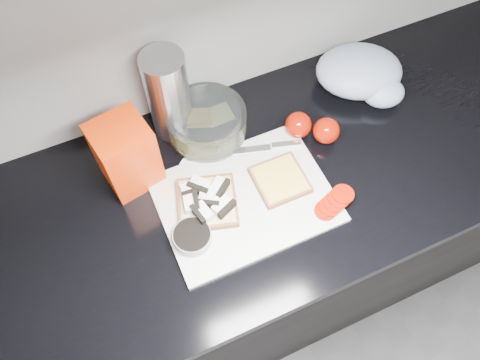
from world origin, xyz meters
name	(u,v)px	position (x,y,z in m)	size (l,w,h in m)	color
base_cabinet	(256,248)	(0.00, 1.20, 0.43)	(3.50, 0.60, 0.86)	black
countertop	(262,180)	(0.00, 1.20, 0.88)	(3.50, 0.64, 0.04)	black
cutting_board	(245,199)	(-0.07, 1.16, 0.91)	(0.40, 0.30, 0.01)	silver
bread_left	(207,201)	(-0.15, 1.18, 0.93)	(0.17, 0.17, 0.04)	#CFB692
bread_right	(280,180)	(0.03, 1.16, 0.92)	(0.12, 0.12, 0.02)	#CFB692
tomato_slices	(334,202)	(0.12, 1.06, 0.92)	(0.12, 0.08, 0.02)	#9A1203
knife	(266,147)	(0.04, 1.26, 0.92)	(0.23, 0.08, 0.01)	silver
seed_tub	(193,238)	(-0.22, 1.11, 0.92)	(0.09, 0.09, 0.04)	#929697
tub_lid	(197,169)	(-0.14, 1.28, 0.90)	(0.09, 0.09, 0.01)	white
glass_bowl	(207,124)	(-0.07, 1.38, 0.94)	(0.20, 0.20, 0.08)	silver
bread_bag	(126,155)	(-0.29, 1.33, 1.00)	(0.12, 0.11, 0.19)	red
steel_canister	(169,96)	(-0.14, 1.43, 1.02)	(0.10, 0.10, 0.25)	silver
grocery_bag	(362,74)	(0.37, 1.35, 0.95)	(0.28, 0.27, 0.10)	#AEB8D6
whole_tomatoes	(312,128)	(0.17, 1.26, 0.93)	(0.12, 0.11, 0.07)	#9A1203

